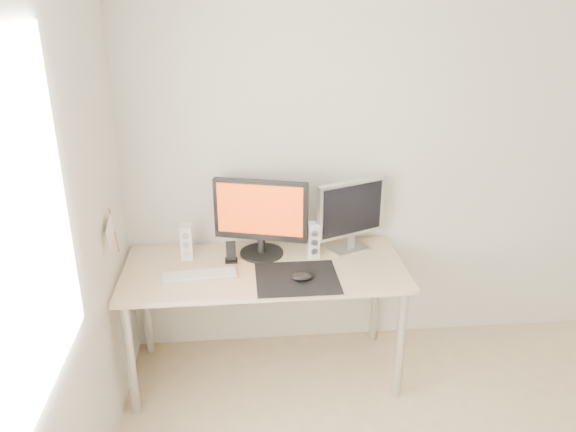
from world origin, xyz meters
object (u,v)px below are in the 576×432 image
main_monitor (261,215)px  second_monitor (351,212)px  speaker_left (187,242)px  phone_dock (231,256)px  keyboard (199,275)px  mouse (301,277)px  desk (265,278)px  speaker_right (313,240)px

main_monitor → second_monitor: bearing=3.1°
speaker_left → phone_dock: size_ratio=1.61×
keyboard → phone_dock: (0.18, 0.16, 0.03)m
keyboard → speaker_left: bearing=109.0°
mouse → desk: mouse is taller
desk → phone_dock: 0.23m
second_monitor → main_monitor: bearing=-176.9°
main_monitor → phone_dock: size_ratio=4.19×
main_monitor → speaker_right: bearing=-7.5°
desk → speaker_right: 0.37m
mouse → speaker_right: 0.33m
main_monitor → second_monitor: size_ratio=1.24×
mouse → phone_dock: phone_dock is taller
second_monitor → mouse: bearing=-132.2°
desk → keyboard: (-0.36, -0.08, 0.09)m
speaker_right → speaker_left: bearing=177.3°
desk → second_monitor: size_ratio=3.68×
mouse → speaker_right: speaker_right is taller
second_monitor → keyboard: size_ratio=1.02×
speaker_left → keyboard: (0.08, -0.23, -0.10)m
mouse → keyboard: size_ratio=0.27×
speaker_right → mouse: bearing=-109.4°
mouse → desk: size_ratio=0.07×
desk → second_monitor: 0.64m
second_monitor → keyboard: (-0.89, -0.27, -0.23)m
speaker_right → keyboard: 0.69m
second_monitor → speaker_left: size_ratio=2.09×
speaker_left → speaker_right: 0.74m
desk → speaker_left: (-0.44, 0.15, 0.18)m
desk → speaker_left: bearing=161.6°
main_monitor → desk: bearing=-87.0°
speaker_right → keyboard: (-0.66, -0.20, -0.10)m
desk → keyboard: keyboard is taller
desk → mouse: bearing=-44.8°
speaker_left → phone_dock: 0.27m
desk → speaker_left: size_ratio=7.67×
desk → speaker_left: speaker_left is taller
speaker_left → mouse: bearing=-28.0°
mouse → second_monitor: (0.34, 0.37, 0.22)m
mouse → speaker_left: (-0.63, 0.34, 0.08)m
phone_dock → main_monitor: bearing=23.0°
second_monitor → speaker_right: (-0.23, -0.07, -0.14)m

